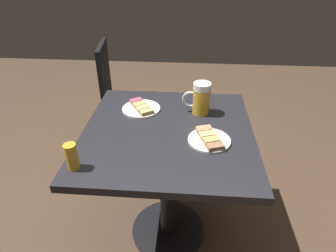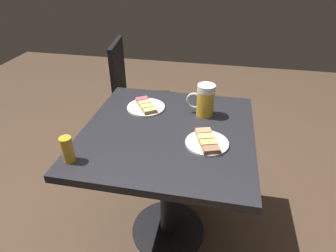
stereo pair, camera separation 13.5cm
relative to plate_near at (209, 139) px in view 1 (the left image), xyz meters
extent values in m
plane|color=#4C3828|center=(-0.08, -0.19, -0.75)|extent=(6.00, 6.00, 0.00)
cylinder|color=black|center=(-0.08, -0.19, -0.75)|extent=(0.44, 0.44, 0.01)
cylinder|color=black|center=(-0.08, -0.19, -0.38)|extent=(0.09, 0.09, 0.71)
cube|color=#232328|center=(-0.08, -0.19, -0.03)|extent=(0.83, 0.81, 0.04)
cylinder|color=white|center=(0.00, 0.00, -0.01)|extent=(0.19, 0.19, 0.01)
cube|color=#9E7547|center=(0.07, 0.02, 0.01)|extent=(0.06, 0.08, 0.01)
cube|color=#997051|center=(0.07, 0.02, 0.02)|extent=(0.06, 0.08, 0.01)
cube|color=#9E7547|center=(0.02, 0.01, 0.01)|extent=(0.06, 0.08, 0.01)
cube|color=#E5B266|center=(0.02, 0.01, 0.02)|extent=(0.06, 0.08, 0.01)
cube|color=#9E7547|center=(-0.02, -0.01, 0.01)|extent=(0.06, 0.08, 0.01)
cube|color=#EFE07A|center=(-0.02, -0.01, 0.02)|extent=(0.06, 0.08, 0.01)
cube|color=#9E7547|center=(-0.07, -0.02, 0.01)|extent=(0.06, 0.08, 0.01)
cube|color=#EA8E66|center=(-0.07, -0.02, 0.02)|extent=(0.06, 0.08, 0.01)
cylinder|color=white|center=(-0.27, -0.35, -0.01)|extent=(0.20, 0.20, 0.01)
cube|color=#9E7547|center=(-0.21, -0.31, 0.01)|extent=(0.07, 0.08, 0.01)
cube|color=#ADC66B|center=(-0.21, -0.31, 0.02)|extent=(0.07, 0.08, 0.01)
cube|color=#9E7547|center=(-0.25, -0.34, 0.01)|extent=(0.07, 0.08, 0.01)
cube|color=#EFE07A|center=(-0.25, -0.34, 0.02)|extent=(0.07, 0.08, 0.01)
cube|color=#9E7547|center=(-0.29, -0.36, 0.01)|extent=(0.07, 0.08, 0.01)
cube|color=#E5B266|center=(-0.29, -0.36, 0.02)|extent=(0.07, 0.08, 0.01)
cube|color=#9E7547|center=(-0.33, -0.39, 0.01)|extent=(0.07, 0.08, 0.01)
cube|color=#BC4C70|center=(-0.33, -0.39, 0.02)|extent=(0.07, 0.08, 0.01)
cylinder|color=gold|center=(-0.26, -0.03, 0.06)|extent=(0.09, 0.09, 0.13)
cylinder|color=white|center=(-0.26, -0.03, 0.14)|extent=(0.09, 0.09, 0.03)
torus|color=silver|center=(-0.26, -0.09, 0.06)|extent=(0.03, 0.09, 0.09)
cylinder|color=gold|center=(0.23, -0.54, 0.05)|extent=(0.05, 0.05, 0.11)
cylinder|color=black|center=(-0.65, -0.34, -0.52)|extent=(0.03, 0.03, 0.47)
cylinder|color=black|center=(-0.97, -0.39, -0.52)|extent=(0.03, 0.03, 0.47)
cylinder|color=black|center=(-0.60, -0.66, -0.52)|extent=(0.03, 0.03, 0.47)
cylinder|color=black|center=(-0.92, -0.70, -0.52)|extent=(0.03, 0.03, 0.47)
cube|color=black|center=(-0.78, -0.52, -0.27)|extent=(0.43, 0.43, 0.04)
cube|color=black|center=(-0.76, -0.69, -0.03)|extent=(0.34, 0.08, 0.44)
camera|label=1|loc=(1.06, -0.10, 0.73)|focal=30.34mm
camera|label=2|loc=(1.04, 0.03, 0.73)|focal=30.34mm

